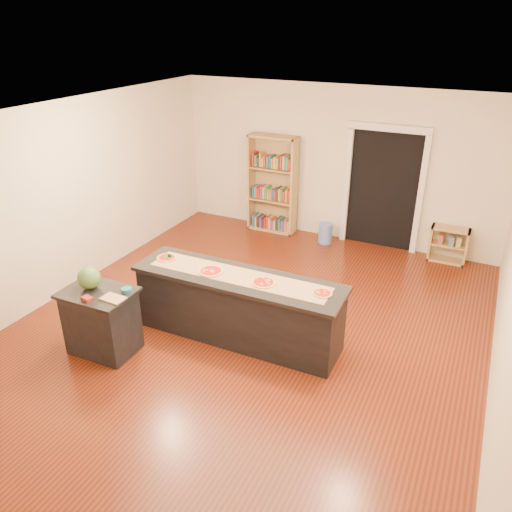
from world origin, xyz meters
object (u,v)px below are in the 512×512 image
at_px(bookshelf, 272,184).
at_px(low_shelf, 448,245).
at_px(kitchen_island, 238,307).
at_px(watermelon, 89,278).
at_px(waste_bin, 325,233).
at_px(side_counter, 102,321).

bearing_deg(bookshelf, low_shelf, 0.56).
bearing_deg(kitchen_island, watermelon, -148.29).
relative_size(low_shelf, waste_bin, 1.66).
distance_m(low_shelf, waste_bin, 2.15).
relative_size(kitchen_island, low_shelf, 4.41).
distance_m(side_counter, bookshelf, 4.56).
bearing_deg(low_shelf, waste_bin, -175.64).
xyz_separation_m(side_counter, low_shelf, (3.56, 4.55, -0.12)).
bearing_deg(bookshelf, kitchen_island, -72.45).
distance_m(bookshelf, low_shelf, 3.35).
bearing_deg(waste_bin, watermelon, -109.59).
relative_size(kitchen_island, watermelon, 9.82).
height_order(kitchen_island, waste_bin, kitchen_island).
relative_size(low_shelf, watermelon, 2.23).
distance_m(side_counter, waste_bin, 4.62).
xyz_separation_m(kitchen_island, low_shelf, (2.17, 3.56, -0.14)).
xyz_separation_m(kitchen_island, waste_bin, (0.03, 3.40, -0.27)).
relative_size(waste_bin, watermelon, 1.34).
xyz_separation_m(kitchen_island, bookshelf, (-1.12, 3.53, 0.47)).
bearing_deg(waste_bin, bookshelf, 173.51).
distance_m(waste_bin, watermelon, 4.70).
bearing_deg(low_shelf, watermelon, -129.20).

